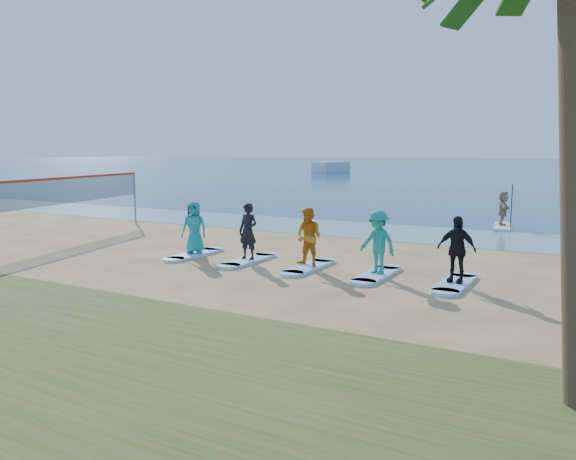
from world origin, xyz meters
The scene contains 17 objects.
ground centered at (0.00, 0.00, 0.00)m, with size 600.00×600.00×0.00m, color tan.
shallow_water centered at (0.00, 10.50, 0.01)m, with size 600.00×600.00×0.00m, color teal.
ocean centered at (0.00, 160.00, 0.01)m, with size 600.00×600.00×0.00m, color navy.
volleyball_net centered at (-10.67, 3.11, 1.90)m, with size 2.29×8.82×2.50m.
paddleboard centered at (4.21, 14.37, 0.06)m, with size 0.70×3.00×0.12m, color silver.
paddleboarder centered at (4.21, 14.37, 0.90)m, with size 1.44×0.46×1.55m, color tan.
boat_offshore_a centered at (-31.93, 73.11, 0.00)m, with size 2.87×7.48×1.79m, color silver.
surfboard_0 centered at (-3.63, 1.91, 0.04)m, with size 0.70×2.20×0.09m, color #A4D8FF.
student_0 centered at (-3.63, 1.91, 0.96)m, with size 0.85×0.55×1.73m, color teal.
surfboard_1 centered at (-1.48, 1.91, 0.04)m, with size 0.70×2.20×0.09m, color #A4D8FF.
student_1 centered at (-1.48, 1.91, 0.98)m, with size 0.65×0.42×1.77m, color black.
surfboard_2 centered at (0.66, 1.91, 0.04)m, with size 0.70×2.20×0.09m, color #A4D8FF.
student_2 centered at (0.66, 1.91, 0.96)m, with size 0.84×0.66×1.73m, color orange.
surfboard_3 centered at (2.80, 1.91, 0.04)m, with size 0.70×2.20×0.09m, color #A4D8FF.
student_3 centered at (2.80, 1.91, 0.97)m, with size 1.14×0.66×1.76m, color teal.
surfboard_4 centered at (4.95, 1.91, 0.04)m, with size 0.70×2.20×0.09m, color #A4D8FF.
student_4 centered at (4.95, 1.91, 0.96)m, with size 1.02×0.42×1.73m, color black.
Camera 1 is at (8.17, -12.64, 3.45)m, focal length 35.00 mm.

